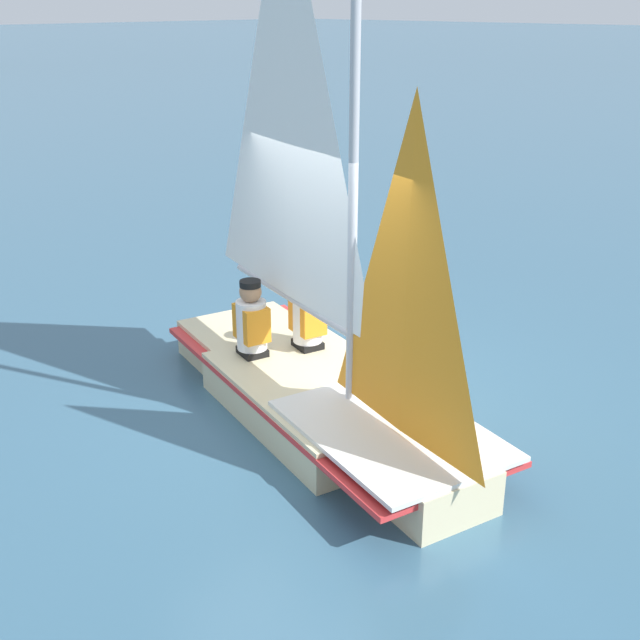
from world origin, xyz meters
The scene contains 4 objects.
ground_plane centered at (0.00, 0.00, 0.00)m, with size 260.00×260.00×0.00m, color #38607A.
sailboat_main centered at (0.01, 0.04, 0.70)m, with size 2.47×4.34×4.93m.
sailor_helm centered at (0.46, 0.61, 0.63)m, with size 0.37×0.40×1.16m.
sailor_crew centered at (-0.05, 0.88, 0.63)m, with size 0.37×0.40×1.16m.
Camera 1 is at (-4.90, -4.65, 3.68)m, focal length 45.00 mm.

